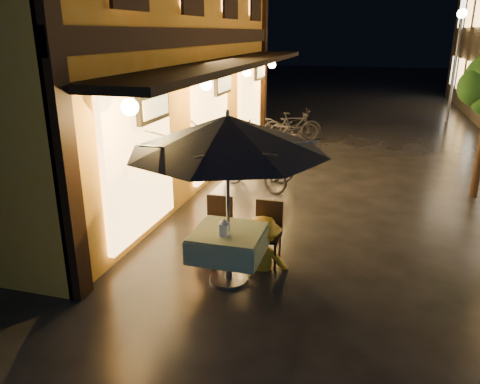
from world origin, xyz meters
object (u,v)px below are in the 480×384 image
(patio_umbrella, at_px, (227,134))
(person_orange, at_px, (209,220))
(table_lantern, at_px, (224,226))
(bicycle_0, at_px, (254,168))
(cafe_table, at_px, (228,243))
(person_yellow, at_px, (263,218))

(patio_umbrella, relative_size, person_orange, 1.99)
(person_orange, bearing_deg, patio_umbrella, 146.90)
(patio_umbrella, xyz_separation_m, table_lantern, (-0.00, -0.18, -1.23))
(person_orange, bearing_deg, bicycle_0, -71.64)
(table_lantern, xyz_separation_m, person_orange, (-0.47, 0.70, -0.24))
(cafe_table, distance_m, bicycle_0, 4.21)
(cafe_table, bearing_deg, person_yellow, 56.36)
(cafe_table, xyz_separation_m, table_lantern, (-0.00, -0.18, 0.33))
(person_yellow, bearing_deg, bicycle_0, -83.32)
(bicycle_0, bearing_deg, person_yellow, -139.13)
(person_orange, distance_m, person_yellow, 0.84)
(table_lantern, height_order, person_orange, person_orange)
(table_lantern, bearing_deg, cafe_table, 90.00)
(patio_umbrella, relative_size, person_yellow, 1.72)
(cafe_table, bearing_deg, table_lantern, -90.00)
(cafe_table, xyz_separation_m, person_orange, (-0.47, 0.52, 0.09))
(person_orange, xyz_separation_m, person_yellow, (0.84, 0.03, 0.11))
(table_lantern, bearing_deg, bicycle_0, 99.08)
(person_yellow, bearing_deg, person_orange, -7.57)
(person_orange, bearing_deg, person_yellow, -162.99)
(person_yellow, bearing_deg, cafe_table, 46.64)
(cafe_table, bearing_deg, person_orange, 132.05)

